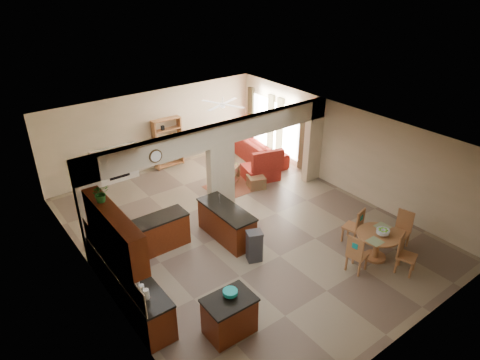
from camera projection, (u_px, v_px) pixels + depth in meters
floor at (242, 228)px, 12.00m from camera, size 10.00×10.00×0.00m
ceiling at (242, 135)px, 10.71m from camera, size 10.00×10.00×0.00m
wall_back at (155, 130)px, 14.90m from camera, size 8.00×0.00×8.00m
wall_front at (407, 287)px, 7.82m from camera, size 8.00×0.00×8.00m
wall_left at (95, 236)px, 9.22m from camera, size 0.00×10.00×10.00m
wall_right at (343, 148)px, 13.49m from camera, size 0.00×10.00×10.00m
partition_left_pier at (92, 212)px, 10.09m from camera, size 0.60×0.25×2.80m
partition_center_pier at (221, 180)px, 12.20m from camera, size 0.80×0.25×2.20m
partition_right_pier at (313, 141)px, 14.04m from camera, size 0.60×0.25×2.80m
partition_header at (220, 134)px, 11.56m from camera, size 8.00×0.25×0.60m
kitchen_counter at (136, 264)px, 9.87m from camera, size 2.52×3.29×1.48m
upper_cabinets at (114, 230)px, 8.51m from camera, size 0.35×2.40×0.90m
peninsula at (227, 223)px, 11.39m from camera, size 0.70×1.85×0.91m
wall_clock at (156, 156)px, 10.41m from camera, size 0.34×0.03×0.34m
rug at (232, 187)px, 14.13m from camera, size 1.60×1.30×0.01m
fireplace at (117, 164)px, 14.29m from camera, size 1.60×0.35×1.20m
shelving_unit at (168, 143)px, 15.19m from camera, size 1.00×0.32×1.80m
window_a at (292, 133)px, 15.20m from camera, size 0.02×0.90×1.90m
window_b at (261, 120)px, 16.40m from camera, size 0.02×0.90×1.90m
glazed_door at (276, 130)px, 15.87m from camera, size 0.02×0.70×2.10m
drape_a_left at (303, 138)px, 14.75m from camera, size 0.10×0.28×2.30m
drape_a_right at (280, 129)px, 15.60m from camera, size 0.10×0.28×2.30m
drape_b_left at (271, 125)px, 15.96m from camera, size 0.10×0.28×2.30m
drape_b_right at (251, 116)px, 16.81m from camera, size 0.10×0.28×2.30m
ceiling_fan at (223, 104)px, 13.75m from camera, size 1.00×1.00×0.10m
kitchen_island at (229, 316)px, 8.48m from camera, size 1.00×0.72×0.86m
teal_bowl at (230, 293)px, 8.33m from camera, size 0.29×0.29×0.14m
trash_can at (254, 247)px, 10.58m from camera, size 0.45×0.42×0.76m
dining_table at (377, 242)px, 10.59m from camera, size 1.06×1.06×0.73m
fruit_bowl at (383, 232)px, 10.40m from camera, size 0.32×0.32×0.17m
sofa at (257, 148)px, 16.00m from camera, size 2.94×1.52×0.82m
chaise at (260, 172)px, 14.63m from camera, size 1.32×1.17×0.45m
armchair at (226, 175)px, 14.21m from camera, size 1.00×1.01×0.68m
ottoman at (256, 182)px, 14.06m from camera, size 0.69×0.69×0.39m
plant at (100, 193)px, 8.55m from camera, size 0.35×0.31×0.38m
chair_north at (356, 225)px, 11.15m from camera, size 0.50×0.50×1.02m
chair_east at (402, 228)px, 11.02m from camera, size 0.51×0.51×1.02m
chair_south at (404, 252)px, 10.13m from camera, size 0.53×0.53×1.02m
chair_west at (356, 253)px, 10.09m from camera, size 0.49×0.49×1.02m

